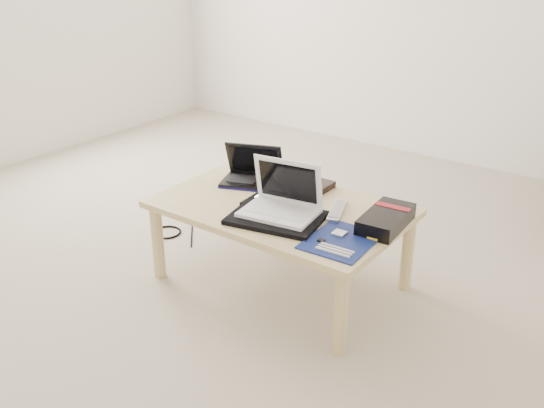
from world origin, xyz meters
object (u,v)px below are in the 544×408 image
Objects in this scene: netbook at (253,174)px; gpu_box at (386,219)px; coffee_table at (281,215)px; white_laptop at (282,202)px.

gpu_box is (0.75, -0.07, -0.01)m from netbook.
white_laptop reaches higher than coffee_table.
coffee_table is 3.48× the size of gpu_box.
gpu_box is (0.41, 0.17, -0.03)m from white_laptop.
white_laptop is (0.34, -0.24, 0.03)m from netbook.
white_laptop is at bearing -157.24° from gpu_box.
white_laptop is 1.09× the size of gpu_box.
gpu_box is at bearing -4.94° from netbook.
white_laptop reaches higher than gpu_box.
netbook is at bearing 145.53° from white_laptop.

